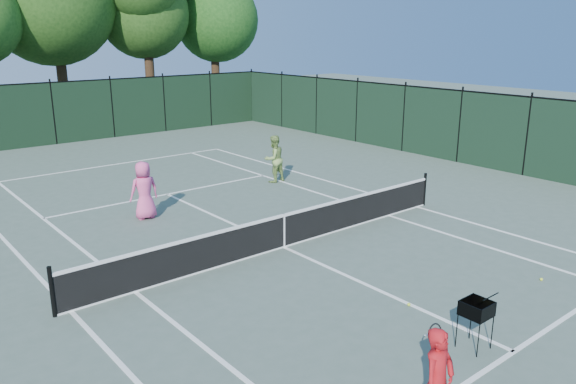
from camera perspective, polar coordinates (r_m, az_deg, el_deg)
ground at (r=14.64m, az=-0.41°, el=-5.63°), size 90.00×90.00×0.00m
sideline_doubles_left at (r=12.26m, az=-21.16°, el=-11.25°), size 0.10×23.77×0.01m
sideline_doubles_right at (r=18.39m, az=13.00°, el=-1.48°), size 0.10×23.77×0.01m
sideline_singles_left at (r=12.68m, az=-15.24°, el=-9.78°), size 0.10×23.77×0.01m
sideline_singles_right at (r=17.37m, az=10.21°, el=-2.36°), size 0.10×23.77×0.01m
baseline_far at (r=24.64m, az=-18.10°, el=2.54°), size 10.97×0.10×0.01m
service_line_near at (r=10.94m, az=21.97°, el=-14.80°), size 8.23×0.10×0.01m
service_line_far at (r=19.76m, az=-12.17°, el=-0.21°), size 8.23×0.10×0.01m
center_service_line at (r=14.64m, az=-0.41°, el=-5.62°), size 0.10×12.80×0.01m
tennis_net at (r=14.47m, az=-0.41°, el=-3.88°), size 11.69×0.09×1.06m
fence_far at (r=30.09m, az=-22.73°, el=7.32°), size 24.00×0.05×3.00m
fence_right at (r=23.44m, az=23.12°, el=5.14°), size 0.05×36.00×3.00m
coach at (r=8.30m, az=14.97°, el=-18.18°), size 0.88×0.65×1.60m
player_pink at (r=17.14m, az=-14.40°, el=0.17°), size 0.89×0.62×1.74m
player_green at (r=20.74m, az=-1.44°, el=3.39°), size 0.89×0.72×1.74m
ball_hopper at (r=10.48m, az=18.61°, el=-11.20°), size 0.47×0.47×0.90m
loose_ball_near_cart at (r=13.97m, az=24.34°, el=-8.08°), size 0.07×0.07×0.07m
loose_ball_midcourt at (r=11.93m, az=12.18°, el=-11.10°), size 0.07×0.07×0.07m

